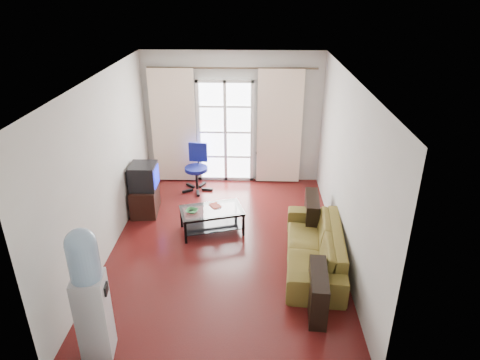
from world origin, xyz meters
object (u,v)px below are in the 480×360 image
tv_stand (145,200)px  crt_tv (142,176)px  task_chair (197,177)px  sofa (314,246)px  coffee_table (212,217)px  water_cooler (90,292)px

tv_stand → crt_tv: 0.48m
task_chair → tv_stand: bearing=-124.7°
sofa → tv_stand: sofa is taller
task_chair → coffee_table: bearing=-68.2°
coffee_table → sofa: bearing=-28.0°
crt_tv → task_chair: 1.36m
crt_tv → task_chair: (0.84, 0.98, -0.45)m
sofa → tv_stand: bearing=-112.6°
tv_stand → water_cooler: (0.24, -3.30, 0.61)m
sofa → water_cooler: water_cooler is taller
sofa → task_chair: bearing=-135.5°
tv_stand → water_cooler: size_ratio=0.41×
task_chair → water_cooler: bearing=-91.8°
coffee_table → crt_tv: (-1.29, 0.63, 0.46)m
sofa → tv_stand: 3.26m
coffee_table → tv_stand: 1.44m
coffee_table → task_chair: size_ratio=1.21×
coffee_table → tv_stand: size_ratio=1.69×
sofa → water_cooler: 3.27m
sofa → task_chair: task_chair is taller
tv_stand → task_chair: bearing=44.8°
crt_tv → tv_stand: bearing=106.3°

